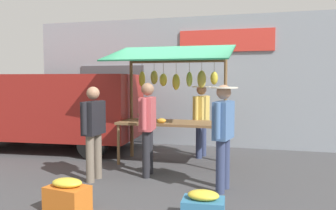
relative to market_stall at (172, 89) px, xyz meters
The scene contains 10 objects.
ground_plane 1.56m from the market_stall, 103.39° to the left, with size 40.00×40.00×0.00m, color #424244.
street_backdrop 2.14m from the market_stall, 89.37° to the right, with size 9.00×0.30×3.40m.
market_stall is the anchor object (origin of this frame).
vendor_with_sunhat 1.04m from the market_stall, 126.02° to the right, with size 0.42×0.69×1.64m.
shopper_in_striped_shirt 1.25m from the market_stall, 81.51° to the left, with size 0.28×0.71×1.70m.
shopper_with_shopping_bag 2.13m from the market_stall, 127.97° to the left, with size 0.43×0.70×1.68m.
shopper_with_ponytail 1.99m from the market_stall, 59.26° to the left, with size 0.23×0.70×1.64m.
parked_van 3.55m from the market_stall, ahead, with size 4.53×2.20×1.88m.
produce_crate_near 3.38m from the market_stall, 78.15° to the left, with size 0.61×0.45×0.45m.
produce_crate_side 3.37m from the market_stall, 112.24° to the left, with size 0.55×0.40×0.38m.
Camera 1 is at (-1.87, 7.00, 1.75)m, focal length 37.37 mm.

